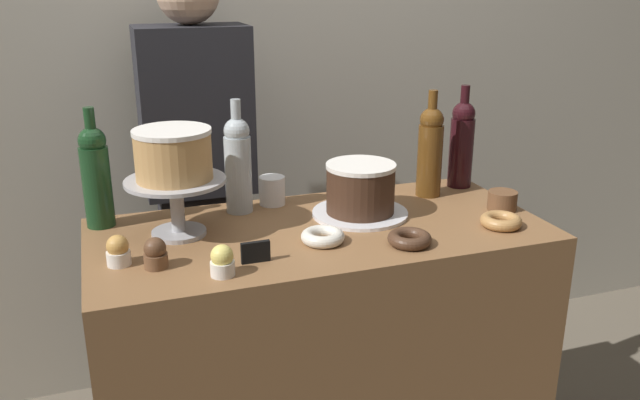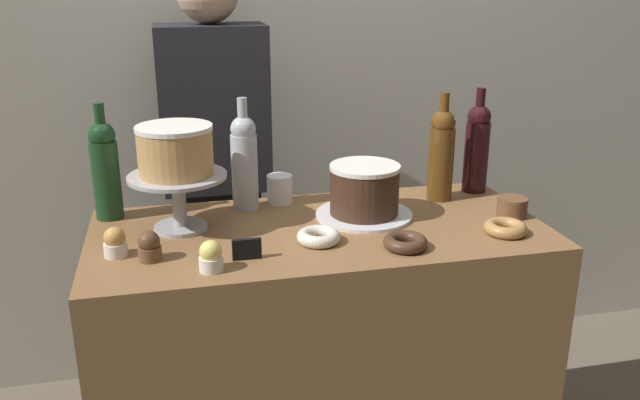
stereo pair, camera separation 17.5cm
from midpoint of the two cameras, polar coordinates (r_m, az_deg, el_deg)
The scene contains 20 objects.
back_wall at distance 2.50m, azimuth -8.70°, elevation 12.98°, with size 6.00×0.05×2.60m.
display_counter at distance 1.98m, azimuth -2.60°, elevation -14.74°, with size 1.22×0.57×0.90m.
cake_stand_pedestal at distance 1.75m, azimuth -15.16°, elevation 0.23°, with size 0.26×0.26×0.15m.
white_layer_cake at distance 1.72m, azimuth -15.48°, elevation 3.81°, with size 0.20×0.20×0.13m.
silver_serving_platter at distance 1.87m, azimuth 0.82°, elevation -1.19°, with size 0.27×0.27×0.01m.
chocolate_round_cake at distance 1.84m, azimuth 0.83°, elevation 1.02°, with size 0.20×0.20×0.14m.
wine_bottle_clear at distance 1.88m, azimuth -9.79°, elevation 3.14°, with size 0.08×0.08×0.33m.
wine_bottle_green at distance 1.87m, azimuth -21.43°, elevation 2.01°, with size 0.08×0.08×0.33m.
wine_bottle_amber at distance 2.01m, azimuth 7.09°, elevation 4.31°, with size 0.08×0.08×0.33m.
wine_bottle_dark_red at distance 2.11m, azimuth 9.89°, elevation 4.91°, with size 0.08×0.08×0.33m.
cupcake_chocolate at distance 1.60m, azimuth -17.16°, elevation -4.53°, with size 0.06×0.06×0.07m.
cupcake_lemon at distance 1.52m, azimuth -11.77°, elevation -5.29°, with size 0.06×0.06×0.07m.
cupcake_caramel at distance 1.64m, azimuth -20.08°, elevation -4.24°, with size 0.06×0.06×0.07m.
donut_maple at distance 1.82m, azimuth 12.81°, elevation -1.84°, with size 0.11×0.11×0.03m.
donut_chocolate at distance 1.66m, azimuth 4.81°, elevation -3.42°, with size 0.11×0.11×0.03m.
donut_sugar at distance 1.67m, azimuth -2.75°, elevation -3.25°, with size 0.11×0.11×0.03m.
cookie_stack at distance 1.95m, azimuth 13.10°, elevation -0.09°, with size 0.08×0.08×0.05m.
price_sign_chalkboard at distance 1.57m, azimuth -8.79°, elevation -4.55°, with size 0.07×0.01×0.05m.
coffee_cup_ceramic at distance 1.95m, azimuth -6.73°, elevation 0.78°, with size 0.08×0.08×0.08m.
barista_figure at distance 2.32m, azimuth -12.48°, elevation 0.60°, with size 0.36×0.22×1.60m.
Camera 1 is at (-0.54, -1.56, 1.55)m, focal length 36.90 mm.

